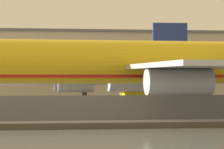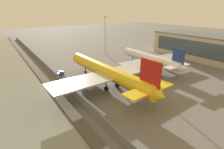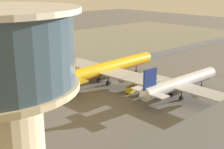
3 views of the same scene
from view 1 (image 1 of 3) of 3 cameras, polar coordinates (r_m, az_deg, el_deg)
The scene contains 7 objects.
ground_plane at distance 74.54m, azimuth 1.53°, elevation -3.42°, with size 500.00×500.00×0.00m, color #66635E.
shoreline_seawall at distance 54.50m, azimuth 5.34°, elevation -4.30°, with size 320.00×3.00×0.50m.
perimeter_fence at distance 58.81m, azimuth 4.28°, elevation -3.03°, with size 280.00×0.10×2.51m.
cargo_jet_yellow at distance 72.60m, azimuth 3.55°, elevation 0.92°, with size 52.22×44.98×14.70m.
passenger_jet_white at distance 99.75m, azimuth -3.55°, elevation 0.15°, with size 41.07×34.81×12.70m.
ops_van at distance 86.76m, azimuth 2.61°, elevation -2.14°, with size 5.46×2.89×2.48m.
terminal_building at distance 140.87m, azimuth 3.76°, elevation 0.83°, with size 92.09×20.23×13.71m.
Camera 1 is at (-13.12, -73.26, 4.02)m, focal length 105.00 mm.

